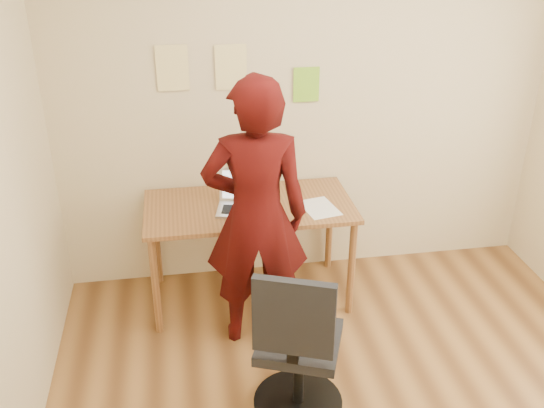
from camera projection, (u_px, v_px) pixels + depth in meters
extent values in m
cube|color=beige|center=(306.00, 97.00, 4.21)|extent=(3.50, 0.04, 2.70)
cube|color=#8F5D31|center=(249.00, 207.00, 4.08)|extent=(1.40, 0.70, 0.03)
cylinder|color=#8F5D31|center=(156.00, 286.00, 3.89)|extent=(0.05, 0.05, 0.71)
cylinder|color=#8F5D31|center=(351.00, 268.00, 4.07)|extent=(0.05, 0.05, 0.71)
cylinder|color=#8F5D31|center=(156.00, 240.00, 4.42)|extent=(0.05, 0.05, 0.71)
cylinder|color=#8F5D31|center=(329.00, 226.00, 4.60)|extent=(0.05, 0.05, 0.71)
cube|color=silver|center=(242.00, 210.00, 3.98)|extent=(0.37, 0.29, 0.01)
cube|color=black|center=(242.00, 209.00, 3.98)|extent=(0.29, 0.18, 0.00)
cube|color=silver|center=(244.00, 185.00, 4.06)|extent=(0.34, 0.13, 0.22)
cube|color=white|center=(244.00, 185.00, 4.06)|extent=(0.29, 0.11, 0.18)
cube|color=white|center=(319.00, 208.00, 4.03)|extent=(0.26, 0.33, 0.00)
cube|color=black|center=(279.00, 217.00, 3.91)|extent=(0.10, 0.13, 0.01)
cube|color=#3F4C59|center=(279.00, 216.00, 3.91)|extent=(0.08, 0.11, 0.00)
cube|color=#FEE997|center=(172.00, 68.00, 3.94)|extent=(0.21, 0.00, 0.30)
cube|color=#FEE997|center=(231.00, 67.00, 4.00)|extent=(0.21, 0.00, 0.30)
cube|color=#88D12F|center=(306.00, 85.00, 4.14)|extent=(0.18, 0.00, 0.24)
cube|color=black|center=(299.00, 342.00, 3.25)|extent=(0.55, 0.55, 0.06)
cube|color=black|center=(294.00, 318.00, 2.94)|extent=(0.40, 0.19, 0.43)
cube|color=black|center=(293.00, 352.00, 3.04)|extent=(0.07, 0.06, 0.12)
cylinder|color=black|center=(299.00, 375.00, 3.36)|extent=(0.06, 0.06, 0.43)
cylinder|color=black|center=(298.00, 402.00, 3.45)|extent=(0.51, 0.51, 0.03)
imported|color=#3B0908|center=(256.00, 217.00, 3.63)|extent=(0.68, 0.48, 1.75)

